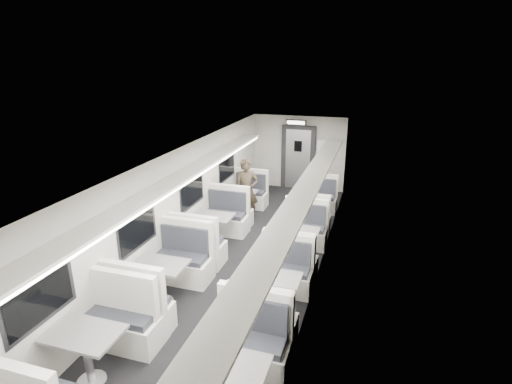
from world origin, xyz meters
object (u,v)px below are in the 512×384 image
Objects in this scene: booth_left_b at (213,231)px; booth_right_c at (275,295)px; passenger at (247,191)px; vestibule_door at (298,158)px; booth_right_b at (298,245)px; booth_left_c at (162,283)px; booth_left_d at (88,357)px; exit_sign at (296,122)px; booth_right_a at (315,208)px; booth_left_a at (241,203)px.

booth_right_c is at bearing -45.68° from booth_left_b.
passenger is 0.81× the size of vestibule_door.
booth_left_c is at bearing -131.55° from booth_right_b.
passenger reaches higher than booth_right_c.
booth_left_d is at bearing -115.53° from booth_right_b.
vestibule_door is (1.00, 4.75, 0.64)m from booth_left_b.
exit_sign is (1.00, 8.53, 1.87)m from booth_left_d.
booth_right_a is at bearing 1.70° from passenger.
passenger is 3.06m from exit_sign.
vestibule_door reaches higher than passenger.
booth_left_b is 1.74m from passenger.
booth_right_b is (2.00, -2.07, 0.00)m from booth_left_a.
booth_right_b is at bearing 90.00° from booth_right_c.
booth_left_d is at bearing -96.33° from vestibule_door.
vestibule_door is 1.33m from exit_sign.
vestibule_door reaches higher than booth_right_b.
booth_right_b is 1.01× the size of booth_right_c.
booth_right_a is 0.96× the size of booth_right_c.
booth_right_a is (2.00, 2.22, -0.04)m from booth_left_b.
booth_left_d is 2.99m from booth_right_c.
booth_left_b is at bearing 177.56° from booth_right_b.
booth_left_a is 2.88m from booth_right_b.
booth_left_b is 4.89m from vestibule_door.
booth_right_b is (0.00, -2.31, 0.02)m from booth_right_a.
booth_left_c is 6.94m from exit_sign.
booth_right_c is at bearing -80.99° from exit_sign.
booth_left_b is 0.96× the size of booth_left_d.
passenger is (0.26, -0.32, 0.49)m from booth_left_a.
booth_left_d is at bearing -90.00° from booth_left_b.
exit_sign is (0.00, -0.49, 1.24)m from vestibule_door.
booth_left_c is at bearing -98.61° from exit_sign.
booth_right_b is at bearing -45.93° from booth_left_a.
vestibule_door reaches higher than booth_left_b.
booth_left_a is at bearing 90.00° from booth_left_b.
booth_left_d is 3.73× the size of exit_sign.
booth_left_c reaches higher than booth_right_c.
booth_right_b is (2.00, 2.26, -0.03)m from booth_left_c.
booth_right_c is (2.00, -2.05, -0.03)m from booth_left_b.
booth_left_d is 1.10× the size of vestibule_door.
exit_sign is at bearing 99.01° from booth_right_c.
booth_right_a is (2.00, 4.57, -0.05)m from booth_left_c.
booth_left_c is 4.98m from booth_right_a.
booth_left_c is 1.07× the size of vestibule_door.
booth_left_a is 0.99× the size of booth_right_b.
exit_sign is at bearing 102.96° from booth_right_b.
booth_right_a is at bearing 72.89° from booth_left_d.
passenger reaches higher than booth_left_c.
booth_right_b is at bearing -2.44° from booth_left_b.
vestibule_door is at bearing 81.97° from booth_left_c.
passenger is 2.75× the size of exit_sign.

